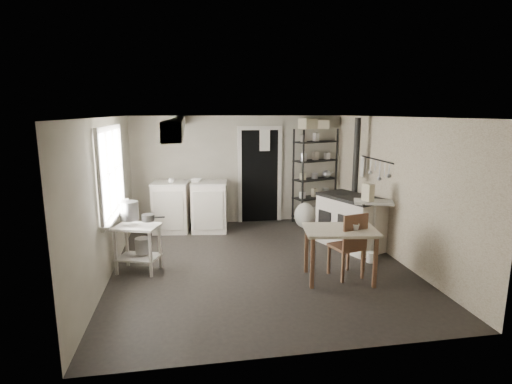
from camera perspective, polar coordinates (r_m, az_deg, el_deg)
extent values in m
plane|color=black|center=(6.50, 0.45, -10.08)|extent=(5.00, 5.00, 0.00)
plane|color=beige|center=(6.05, 0.48, 10.66)|extent=(5.00, 5.00, 0.00)
cube|color=#A19B89|center=(8.61, -2.44, 3.17)|extent=(4.50, 0.02, 2.30)
cube|color=#A19B89|center=(3.81, 7.07, -7.45)|extent=(4.50, 0.02, 2.30)
cube|color=#A19B89|center=(6.20, -20.49, -0.77)|extent=(0.02, 5.00, 2.30)
cube|color=#A19B89|center=(6.92, 19.14, 0.53)|extent=(0.02, 5.00, 2.30)
cylinder|color=#A9A9AB|center=(6.19, -17.62, -2.57)|extent=(0.34, 0.34, 0.28)
cylinder|color=#A9A9AB|center=(6.08, -15.16, -3.58)|extent=(0.23, 0.23, 0.10)
cylinder|color=#A9A9AB|center=(6.34, -15.91, -7.38)|extent=(0.27, 0.27, 0.24)
imported|color=white|center=(8.07, -8.56, 1.12)|extent=(0.40, 0.40, 0.08)
imported|color=white|center=(7.98, -12.00, 0.97)|extent=(0.14, 0.14, 0.10)
imported|color=white|center=(8.68, 6.90, 4.67)|extent=(0.09, 0.10, 0.21)
cube|color=beige|center=(8.64, 7.41, 8.85)|extent=(0.40, 0.38, 0.22)
cube|color=beige|center=(8.77, 9.45, 8.70)|extent=(0.36, 0.35, 0.18)
cube|color=beige|center=(6.72, 15.67, -0.78)|extent=(0.16, 0.21, 0.28)
imported|color=white|center=(5.72, 14.08, -4.89)|extent=(0.12, 0.12, 0.09)
ellipsoid|color=silver|center=(8.37, 6.99, -3.50)|extent=(0.46, 0.40, 0.53)
cylinder|color=white|center=(6.75, 16.05, -9.01)|extent=(0.17, 0.17, 0.17)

